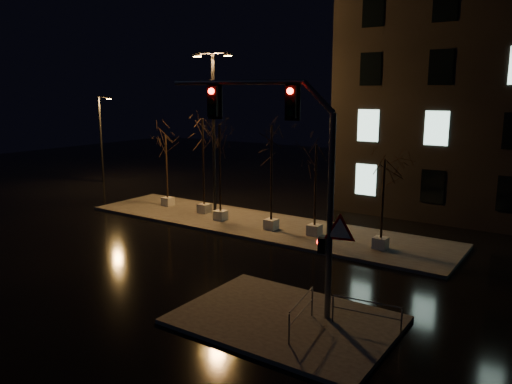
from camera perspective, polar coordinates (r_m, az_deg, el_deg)
The scene contains 14 objects.
ground at distance 23.88m, azimuth -7.95°, elevation -7.00°, with size 90.00×90.00×0.00m, color black.
median at distance 28.40m, azimuth 0.17°, elevation -3.75°, with size 22.00×5.00×0.15m, color #3F3D38.
sidewalk_corner at distance 17.06m, azimuth 3.39°, elevation -14.38°, with size 7.00×5.00×0.15m, color #3F3D38.
tree_0 at distance 32.69m, azimuth -10.25°, elevation 4.65°, with size 1.80×1.80×4.76m.
tree_1 at distance 30.28m, azimuth -6.10°, elevation 5.94°, with size 1.80×1.80×5.93m.
tree_2 at distance 28.48m, azimuth -4.19°, elevation 5.24°, with size 1.80×1.80×5.68m.
tree_3 at distance 26.40m, azimuth 1.80°, elevation 4.97°, with size 1.80×1.80×5.79m.
tree_4 at distance 25.53m, azimuth 6.87°, elevation 3.08°, with size 1.80×1.80×4.86m.
tree_5 at distance 23.88m, azimuth 14.39°, elevation 1.41°, with size 1.80×1.80×4.41m.
traffic_signal_mast at distance 16.01m, azimuth 4.25°, elevation 3.21°, with size 6.17×1.58×7.72m.
streetlight_main at distance 30.29m, azimuth -4.87°, elevation 7.95°, with size 2.35×1.02×9.61m.
streetlight_far at distance 43.70m, azimuth -17.22°, elevation 6.19°, with size 1.40×0.40×7.12m.
guard_rail_a at distance 16.38m, azimuth 12.49°, elevation -13.10°, with size 2.20×0.31×0.96m.
guard_rail_b at distance 16.07m, azimuth 5.21°, elevation -13.20°, with size 0.39×2.14×1.03m.
Camera 1 is at (15.28, -16.76, 7.49)m, focal length 35.00 mm.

